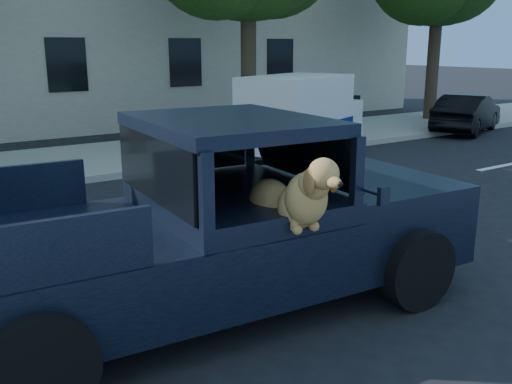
# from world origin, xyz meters

# --- Properties ---
(ground) EXTENTS (120.00, 120.00, 0.00)m
(ground) POSITION_xyz_m (0.00, 0.00, 0.00)
(ground) COLOR black
(ground) RESTS_ON ground
(far_sidewalk) EXTENTS (60.00, 4.00, 0.15)m
(far_sidewalk) POSITION_xyz_m (0.00, 9.20, 0.07)
(far_sidewalk) COLOR gray
(far_sidewalk) RESTS_ON ground
(lane_stripes) EXTENTS (21.60, 0.14, 0.01)m
(lane_stripes) POSITION_xyz_m (2.00, 3.40, 0.01)
(lane_stripes) COLOR silver
(lane_stripes) RESTS_ON ground
(pickup_truck) EXTENTS (5.92, 3.15, 2.07)m
(pickup_truck) POSITION_xyz_m (-1.44, 0.77, 0.70)
(pickup_truck) COLOR black
(pickup_truck) RESTS_ON ground
(mail_truck) EXTENTS (4.12, 3.04, 2.06)m
(mail_truck) POSITION_xyz_m (4.88, 7.01, 0.90)
(mail_truck) COLOR silver
(mail_truck) RESTS_ON ground
(parked_sedan) EXTENTS (2.58, 3.96, 1.23)m
(parked_sedan) POSITION_xyz_m (11.96, 7.25, 0.62)
(parked_sedan) COLOR black
(parked_sedan) RESTS_ON ground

